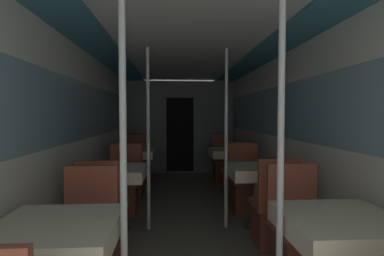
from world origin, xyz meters
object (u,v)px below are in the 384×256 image
object	(u,v)px
dining_table_left_2	(135,155)
dining_table_right_0	(341,232)
chair_left_far_0	(86,252)
chair_right_near_1	(274,219)
dining_table_right_1	(258,174)
support_pole_right_0	(280,163)
support_pole_left_0	(123,165)
chair_left_far_2	(138,169)
dining_table_right_2	(229,154)
support_pole_left_1	(148,139)
chair_left_near_2	(130,182)
dining_table_left_0	(56,239)
chair_right_far_0	(300,246)
chair_right_near_2	(236,181)
dining_table_left_1	(115,176)
chair_left_far_1	(124,192)
chair_left_near_1	(104,223)
support_pole_right_1	(226,139)
chair_right_far_2	(224,168)
chair_right_far_1	(245,190)

from	to	relation	value
dining_table_left_2	dining_table_right_0	distance (m)	4.04
chair_left_far_0	chair_right_near_1	size ratio (longest dim) A/B	1.00
dining_table_left_2	dining_table_right_1	world-z (taller)	same
support_pole_right_0	dining_table_right_1	xyz separation A→B (m)	(0.39, 1.82, -0.43)
support_pole_left_0	dining_table_left_2	distance (m)	3.70
support_pole_right_0	chair_right_near_1	size ratio (longest dim) A/B	2.28
chair_left_far_2	dining_table_right_2	world-z (taller)	chair_left_far_2
support_pole_left_1	chair_left_far_2	distance (m)	2.58
chair_left_near_2	support_pole_right_0	world-z (taller)	support_pole_right_0
dining_table_left_0	dining_table_left_2	world-z (taller)	same
chair_right_far_0	chair_right_near_2	distance (m)	2.45
dining_table_left_1	support_pole_right_0	bearing A→B (deg)	-53.88
dining_table_left_1	chair_left_far_1	distance (m)	0.70
chair_left_near_1	dining_table_left_2	xyz separation A→B (m)	(-0.00, 2.42, 0.36)
dining_table_right_2	support_pole_right_1	bearing A→B (deg)	-102.14
chair_left_far_0	chair_left_near_2	distance (m)	2.45
support_pole_left_0	chair_right_near_2	distance (m)	3.42
dining_table_left_1	chair_right_far_2	distance (m)	2.99
chair_right_far_1	chair_right_far_2	size ratio (longest dim) A/B	1.00
support_pole_left_1	support_pole_right_0	bearing A→B (deg)	-62.76
dining_table_left_2	chair_left_far_2	bearing A→B (deg)	90.00
dining_table_right_1	dining_table_right_0	bearing A→B (deg)	-90.00
dining_table_left_0	support_pole_right_1	bearing A→B (deg)	53.88
dining_table_left_1	dining_table_right_0	bearing A→B (deg)	-46.62
chair_left_far_2	dining_table_right_2	size ratio (longest dim) A/B	1.26
dining_table_left_0	chair_right_near_2	size ratio (longest dim) A/B	0.79
chair_right_near_2	chair_left_near_1	bearing A→B (deg)	-133.38
dining_table_right_0	chair_right_far_2	world-z (taller)	chair_right_far_2
chair_left_near_1	chair_left_far_1	bearing A→B (deg)	90.00
support_pole_left_0	chair_left_near_2	world-z (taller)	support_pole_left_0
support_pole_left_0	chair_left_far_1	bearing A→B (deg)	99.21
dining_table_left_2	dining_table_right_2	world-z (taller)	same
support_pole_right_0	chair_right_far_0	bearing A→B (deg)	56.68
chair_right_far_0	chair_left_far_1	bearing A→B (deg)	-46.62
dining_table_right_1	chair_right_near_1	size ratio (longest dim) A/B	0.79
chair_right_near_1	support_pole_left_1	bearing A→B (deg)	155.85
chair_left_near_1	dining_table_right_2	size ratio (longest dim) A/B	1.26
dining_table_left_2	chair_right_far_0	size ratio (longest dim) A/B	0.79
chair_left_near_1	support_pole_left_1	size ratio (longest dim) A/B	0.44
support_pole_left_0	support_pole_left_1	xyz separation A→B (m)	(0.00, 1.82, 0.00)
dining_table_right_0	dining_table_right_2	xyz separation A→B (m)	(0.00, 3.65, 0.00)
chair_right_far_2	chair_left_near_2	bearing A→B (deg)	34.71
chair_left_near_2	chair_right_far_2	size ratio (longest dim) A/B	1.00
chair_left_far_1	chair_left_far_2	distance (m)	1.82
chair_left_far_1	dining_table_left_2	bearing A→B (deg)	-90.00
dining_table_left_1	chair_left_near_1	world-z (taller)	chair_left_near_1
support_pole_left_1	chair_left_near_1	bearing A→B (deg)	-123.32
dining_table_left_1	support_pole_right_1	size ratio (longest dim) A/B	0.35
chair_left_far_1	chair_left_far_2	world-z (taller)	same
support_pole_left_1	chair_right_near_1	size ratio (longest dim) A/B	2.28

